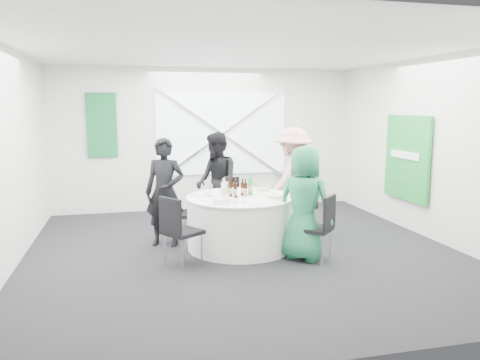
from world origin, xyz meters
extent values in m
plane|color=black|center=(0.00, 0.00, 0.00)|extent=(6.00, 6.00, 0.00)
plane|color=silver|center=(0.00, 0.00, 2.80)|extent=(6.00, 6.00, 0.00)
plane|color=silver|center=(0.00, 3.00, 1.40)|extent=(6.00, 0.00, 6.00)
plane|color=silver|center=(0.00, -3.00, 1.40)|extent=(6.00, 0.00, 6.00)
plane|color=silver|center=(-3.00, 0.00, 1.40)|extent=(0.00, 6.00, 6.00)
plane|color=silver|center=(3.00, 0.00, 1.40)|extent=(0.00, 6.00, 6.00)
cube|color=white|center=(0.30, 2.96, 1.50)|extent=(2.60, 0.03, 1.60)
cube|color=silver|center=(0.30, 2.92, 1.50)|extent=(2.63, 0.05, 1.84)
cube|color=silver|center=(0.30, 2.92, 1.50)|extent=(2.63, 0.05, 1.84)
cube|color=#156A38|center=(-2.00, 2.95, 1.70)|extent=(0.55, 0.04, 1.20)
cube|color=#1A9032|center=(2.94, 0.60, 1.20)|extent=(0.05, 1.20, 1.40)
cylinder|color=silver|center=(0.00, 0.20, 0.37)|extent=(1.52, 1.52, 0.74)
cylinder|color=silver|center=(0.00, 0.20, 0.75)|extent=(1.56, 1.56, 0.02)
cube|color=black|center=(0.07, 1.22, 0.42)|extent=(0.42, 0.42, 0.05)
cube|color=black|center=(0.09, 1.40, 0.65)|extent=(0.37, 0.06, 0.42)
cylinder|color=silver|center=(0.24, 1.36, 0.20)|extent=(0.02, 0.02, 0.40)
cylinder|color=silver|center=(-0.07, 1.39, 0.20)|extent=(0.02, 0.02, 0.40)
cylinder|color=silver|center=(0.22, 1.05, 0.20)|extent=(0.02, 0.02, 0.40)
cylinder|color=silver|center=(-0.10, 1.07, 0.20)|extent=(0.02, 0.02, 0.40)
cube|color=black|center=(-0.84, 0.62, 0.46)|extent=(0.57, 0.57, 0.05)
cube|color=black|center=(-1.02, 0.71, 0.71)|extent=(0.22, 0.38, 0.46)
cylinder|color=silver|center=(-0.92, 0.85, 0.22)|extent=(0.02, 0.02, 0.44)
cylinder|color=silver|center=(-1.07, 0.54, 0.22)|extent=(0.02, 0.02, 0.44)
cylinder|color=silver|center=(-0.61, 0.70, 0.22)|extent=(0.02, 0.02, 0.44)
cylinder|color=silver|center=(-0.76, 0.39, 0.22)|extent=(0.02, 0.02, 0.44)
cube|color=black|center=(1.05, 0.61, 0.47)|extent=(0.57, 0.57, 0.05)
cube|color=black|center=(1.25, 0.69, 0.74)|extent=(0.19, 0.41, 0.47)
cylinder|color=silver|center=(1.28, 0.51, 0.23)|extent=(0.02, 0.02, 0.45)
cylinder|color=silver|center=(1.15, 0.84, 0.23)|extent=(0.02, 0.02, 0.45)
cylinder|color=silver|center=(0.95, 0.38, 0.23)|extent=(0.02, 0.02, 0.45)
cylinder|color=silver|center=(0.82, 0.71, 0.23)|extent=(0.02, 0.02, 0.45)
cube|color=black|center=(0.83, -0.59, 0.43)|extent=(0.57, 0.57, 0.05)
cube|color=black|center=(0.97, -0.73, 0.67)|extent=(0.29, 0.31, 0.43)
cylinder|color=silver|center=(0.84, -0.83, 0.21)|extent=(0.02, 0.02, 0.41)
cylinder|color=silver|center=(1.07, -0.59, 0.21)|extent=(0.02, 0.02, 0.41)
cylinder|color=silver|center=(0.60, -0.60, 0.21)|extent=(0.02, 0.02, 0.41)
cylinder|color=silver|center=(0.83, -0.36, 0.21)|extent=(0.02, 0.02, 0.41)
cube|color=black|center=(-0.90, -0.41, 0.45)|extent=(0.58, 0.58, 0.05)
cube|color=black|center=(-1.07, -0.52, 0.70)|extent=(0.26, 0.35, 0.45)
cylinder|color=silver|center=(-1.14, -0.36, 0.21)|extent=(0.02, 0.02, 0.43)
cylinder|color=silver|center=(-0.95, -0.64, 0.21)|extent=(0.02, 0.02, 0.43)
cylinder|color=silver|center=(-0.86, -0.17, 0.21)|extent=(0.02, 0.02, 0.43)
cylinder|color=silver|center=(-0.67, -0.45, 0.21)|extent=(0.02, 0.02, 0.43)
imported|color=black|center=(-1.04, 0.59, 0.80)|extent=(0.68, 0.56, 1.60)
imported|color=black|center=(-0.14, 1.26, 0.82)|extent=(0.54, 0.84, 1.63)
imported|color=#DB938E|center=(1.06, 0.89, 0.85)|extent=(1.21, 1.03, 1.71)
imported|color=#217A4F|center=(0.71, -0.51, 0.77)|extent=(0.88, 0.88, 1.54)
cylinder|color=silver|center=(-0.07, 0.74, 0.77)|extent=(0.29, 0.29, 0.01)
cylinder|color=silver|center=(-0.54, 0.43, 0.77)|extent=(0.29, 0.29, 0.01)
cylinder|color=silver|center=(0.45, 0.57, 0.77)|extent=(0.30, 0.30, 0.01)
cylinder|color=#90A558|center=(0.45, 0.57, 0.79)|extent=(0.19, 0.19, 0.02)
cylinder|color=silver|center=(0.44, -0.08, 0.77)|extent=(0.30, 0.30, 0.01)
cylinder|color=#90A558|center=(0.44, -0.08, 0.79)|extent=(0.19, 0.19, 0.02)
cylinder|color=silver|center=(-0.38, -0.23, 0.77)|extent=(0.24, 0.24, 0.01)
cube|color=silver|center=(-0.37, -0.21, 0.80)|extent=(0.21, 0.20, 0.05)
cylinder|color=#321909|center=(-0.13, 0.23, 0.86)|extent=(0.06, 0.06, 0.21)
cylinder|color=#321909|center=(-0.13, 0.23, 1.00)|extent=(0.02, 0.02, 0.06)
cylinder|color=tan|center=(-0.13, 0.23, 0.84)|extent=(0.06, 0.06, 0.07)
cylinder|color=#321909|center=(0.06, 0.28, 0.86)|extent=(0.06, 0.06, 0.19)
cylinder|color=#321909|center=(0.06, 0.28, 0.98)|extent=(0.02, 0.02, 0.06)
cylinder|color=tan|center=(0.06, 0.28, 0.84)|extent=(0.06, 0.06, 0.07)
cylinder|color=#321909|center=(0.09, 0.22, 0.85)|extent=(0.06, 0.06, 0.19)
cylinder|color=#321909|center=(0.09, 0.22, 0.98)|extent=(0.02, 0.02, 0.06)
cylinder|color=tan|center=(0.09, 0.22, 0.84)|extent=(0.06, 0.06, 0.07)
cylinder|color=#321909|center=(-0.09, 0.11, 0.87)|extent=(0.06, 0.06, 0.21)
cylinder|color=#321909|center=(-0.09, 0.11, 1.00)|extent=(0.02, 0.02, 0.06)
cylinder|color=tan|center=(-0.09, 0.11, 0.85)|extent=(0.06, 0.06, 0.07)
cylinder|color=green|center=(0.18, 0.27, 0.89)|extent=(0.08, 0.08, 0.26)
cylinder|color=green|center=(0.18, 0.27, 1.05)|extent=(0.03, 0.03, 0.06)
cylinder|color=tan|center=(0.18, 0.27, 0.86)|extent=(0.08, 0.08, 0.09)
cylinder|color=white|center=(-0.24, 0.16, 0.87)|extent=(0.08, 0.08, 0.22)
cylinder|color=white|center=(-0.24, 0.16, 1.01)|extent=(0.03, 0.03, 0.06)
cylinder|color=tan|center=(-0.24, 0.16, 0.85)|extent=(0.08, 0.08, 0.08)
cylinder|color=white|center=(-0.13, 0.53, 0.76)|extent=(0.06, 0.06, 0.00)
cylinder|color=white|center=(-0.13, 0.53, 0.81)|extent=(0.01, 0.01, 0.10)
cone|color=white|center=(-0.13, 0.53, 0.89)|extent=(0.07, 0.07, 0.08)
cylinder|color=white|center=(-0.22, -0.07, 0.76)|extent=(0.06, 0.06, 0.00)
cylinder|color=white|center=(-0.22, -0.07, 0.81)|extent=(0.01, 0.01, 0.10)
cone|color=white|center=(-0.22, -0.07, 0.89)|extent=(0.07, 0.07, 0.08)
cylinder|color=white|center=(-0.03, -0.22, 0.76)|extent=(0.06, 0.06, 0.00)
cylinder|color=white|center=(-0.03, -0.22, 0.81)|extent=(0.01, 0.01, 0.10)
cone|color=white|center=(-0.03, -0.22, 0.89)|extent=(0.07, 0.07, 0.08)
cylinder|color=white|center=(-0.41, 0.28, 0.76)|extent=(0.06, 0.06, 0.00)
cylinder|color=white|center=(-0.41, 0.28, 0.81)|extent=(0.01, 0.01, 0.10)
cone|color=white|center=(-0.41, 0.28, 0.89)|extent=(0.07, 0.07, 0.08)
cylinder|color=white|center=(0.38, 0.30, 0.76)|extent=(0.06, 0.06, 0.00)
cylinder|color=white|center=(0.38, 0.30, 0.81)|extent=(0.01, 0.01, 0.10)
cone|color=white|center=(0.38, 0.30, 0.89)|extent=(0.07, 0.07, 0.08)
cylinder|color=white|center=(-0.16, -0.18, 0.76)|extent=(0.06, 0.06, 0.00)
cylinder|color=white|center=(-0.16, -0.18, 0.81)|extent=(0.01, 0.01, 0.10)
cone|color=white|center=(-0.16, -0.18, 0.89)|extent=(0.07, 0.07, 0.08)
cylinder|color=white|center=(0.41, 0.14, 0.76)|extent=(0.06, 0.06, 0.00)
cylinder|color=white|center=(0.41, 0.14, 0.81)|extent=(0.01, 0.01, 0.10)
cone|color=white|center=(0.41, 0.14, 0.89)|extent=(0.07, 0.07, 0.08)
cube|color=silver|center=(-0.39, 0.62, 0.76)|extent=(0.09, 0.14, 0.01)
cube|color=silver|center=(-0.57, 0.29, 0.76)|extent=(0.08, 0.14, 0.01)
cube|color=silver|center=(-0.53, -0.02, 0.76)|extent=(0.11, 0.12, 0.01)
cube|color=silver|center=(-0.31, -0.29, 0.76)|extent=(0.11, 0.12, 0.01)
cube|color=silver|center=(0.56, 0.35, 0.76)|extent=(0.09, 0.13, 0.01)
cube|color=silver|center=(0.40, 0.61, 0.76)|extent=(0.09, 0.14, 0.01)
camera|label=1|loc=(-1.56, -6.22, 2.03)|focal=35.00mm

